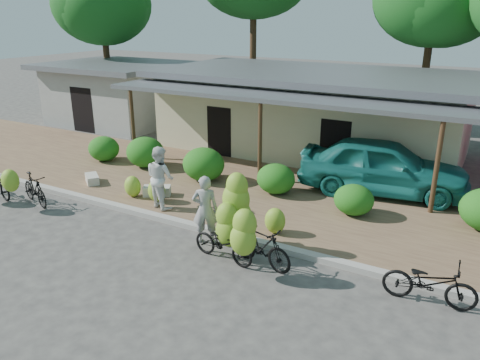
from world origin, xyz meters
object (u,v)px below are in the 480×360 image
object	(u,v)px
bike_right	(256,242)
bike_far_right	(430,282)
sack_far	(92,179)
tree_back_left	(101,3)
bystander	(160,177)
bike_left	(30,188)
vendor	(205,209)
sack_near	(157,191)
teal_van	(383,166)
bike_center	(230,224)

from	to	relation	value
bike_right	bike_far_right	distance (m)	3.73
bike_right	bike_far_right	xyz separation A→B (m)	(3.69, 0.52, -0.22)
bike_far_right	sack_far	size ratio (longest dim) A/B	2.51
tree_back_left	bystander	distance (m)	16.88
tree_back_left	bike_left	world-z (taller)	tree_back_left
tree_back_left	bike_far_right	size ratio (longest dim) A/B	4.37
vendor	bystander	size ratio (longest dim) A/B	0.97
sack_near	teal_van	distance (m)	7.23
bike_center	teal_van	distance (m)	6.21
sack_near	bystander	size ratio (longest dim) A/B	0.46
bike_center	bike_far_right	size ratio (longest dim) A/B	1.10
tree_back_left	vendor	xyz separation A→B (m)	(14.47, -11.59, -5.23)
sack_far	bystander	bearing A→B (deg)	-8.15
sack_near	sack_far	world-z (taller)	sack_near
tree_back_left	bike_right	bearing A→B (deg)	-36.91
bystander	teal_van	world-z (taller)	bystander
tree_back_left	vendor	bearing A→B (deg)	-38.70
bike_center	bike_right	xyz separation A→B (m)	(0.84, -0.29, -0.13)
bike_left	bystander	bearing A→B (deg)	-48.81
vendor	bike_far_right	bearing A→B (deg)	151.71
bike_left	bike_right	bearing A→B (deg)	-72.84
bike_center	teal_van	bearing A→B (deg)	-14.14
bystander	teal_van	bearing A→B (deg)	-122.32
tree_back_left	bike_center	xyz separation A→B (m)	(15.39, -11.90, -5.30)
tree_back_left	bike_far_right	bearing A→B (deg)	-30.36
bystander	bike_center	bearing A→B (deg)	175.22
teal_van	sack_far	bearing A→B (deg)	104.96
vendor	sack_near	bearing A→B (deg)	-57.60
bike_far_right	sack_far	xyz separation A→B (m)	(-11.10, 1.63, -0.22)
bike_left	bike_center	world-z (taller)	bike_center
tree_back_left	bike_right	xyz separation A→B (m)	(16.23, -12.19, -5.43)
bike_center	sack_near	xyz separation A→B (m)	(-3.91, 2.04, -0.56)
bike_right	vendor	xyz separation A→B (m)	(-1.76, 0.60, 0.20)
sack_near	bystander	world-z (taller)	bystander
bike_far_right	sack_far	bearing A→B (deg)	76.60
bike_center	bike_left	bearing A→B (deg)	99.17
bike_left	teal_van	bearing A→B (deg)	-39.24
bike_center	bystander	distance (m)	3.49
sack_near	sack_far	bearing A→B (deg)	-176.37
bike_right	sack_far	bearing A→B (deg)	86.58
sack_far	teal_van	bearing A→B (deg)	23.97
bystander	bike_left	bearing A→B (deg)	42.54
bike_right	bystander	bearing A→B (deg)	80.29
sack_near	bike_far_right	bearing A→B (deg)	-12.08
bike_left	sack_near	xyz separation A→B (m)	(3.03, 2.31, -0.31)
bike_center	teal_van	size ratio (longest dim) A/B	0.40
bike_center	sack_near	distance (m)	4.44
tree_back_left	bike_right	world-z (taller)	tree_back_left
tree_back_left	sack_near	bearing A→B (deg)	-40.66
tree_back_left	sack_far	bearing A→B (deg)	-48.69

